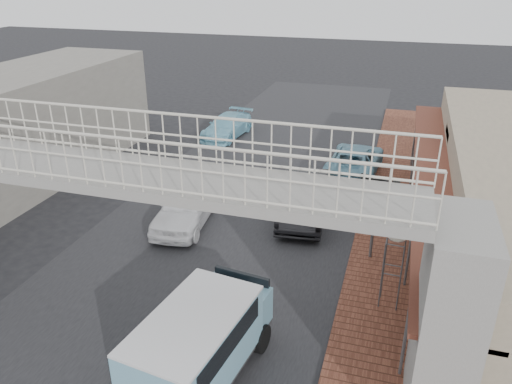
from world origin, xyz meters
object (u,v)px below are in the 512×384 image
Objects in this scene: white_hatchback at (186,205)px; angkot_far at (227,126)px; dark_sedan at (304,198)px; street_clock at (397,234)px; motorcycle_near at (385,198)px; angkot_curb at (355,160)px; arrow_sign at (398,198)px; motorcycle_far at (372,187)px; angkot_van at (200,338)px.

white_hatchback is 11.11m from angkot_far.
dark_sedan is 1.73× the size of street_clock.
motorcycle_near is at bearing 97.29° from street_clock.
dark_sedan is at bearing -47.86° from angkot_far.
angkot_far is 1.56× the size of street_clock.
white_hatchback is 0.90× the size of angkot_curb.
arrow_sign is (0.46, -4.44, 2.07)m from motorcycle_near.
street_clock is (10.29, -14.14, 1.85)m from angkot_far.
angkot_far is (-2.22, 10.88, -0.12)m from white_hatchback.
motorcycle_far is (2.56, 2.51, -0.27)m from dark_sedan.
dark_sedan is 3.60m from motorcycle_far.
arrow_sign reaches higher than angkot_curb.
dark_sedan reaches higher than motorcycle_near.
angkot_curb is at bearing 128.84° from arrow_sign.
white_hatchback is 1.58× the size of street_clock.
angkot_far is at bearing -21.35° from angkot_curb.
street_clock reaches higher than angkot_van.
motorcycle_far is at bearing 114.93° from angkot_curb.
dark_sedan is at bearing 129.45° from motorcycle_near.
angkot_far is at bearing 128.76° from street_clock.
angkot_far is at bearing 115.90° from angkot_van.
arrow_sign reaches higher than white_hatchback.
street_clock reaches higher than dark_sedan.
angkot_far is 17.58m from street_clock.
angkot_far reaches higher than motorcycle_far.
motorcycle_near is 1.18m from motorcycle_far.
angkot_curb reaches higher than angkot_far.
motorcycle_far is 8.01m from street_clock.
angkot_curb is 1.13× the size of angkot_far.
street_clock reaches higher than motorcycle_far.
motorcycle_far is 0.48× the size of arrow_sign.
street_clock is 0.93× the size of arrow_sign.
motorcycle_far is at bearing 27.20° from white_hatchback.
dark_sedan is 1.60× the size of arrow_sign.
street_clock is at bearing 171.37° from motorcycle_far.
motorcycle_far is 0.52× the size of street_clock.
white_hatchback is at bearing -72.58° from angkot_far.
angkot_curb is 4.16m from motorcycle_near.
motorcycle_near is (3.17, 1.50, -0.28)m from dark_sedan.
angkot_van is 1.47× the size of arrow_sign.
motorcycle_near is (9.75, -7.46, -0.11)m from angkot_far.
angkot_curb is at bearing 45.63° from white_hatchback.
angkot_curb is at bearing -18.75° from angkot_far.
motorcycle_near is 6.97m from street_clock.
motorcycle_near is at bearing 18.92° from dark_sedan.
angkot_far is (-8.03, 3.68, -0.05)m from angkot_curb.
angkot_van is at bearing -98.11° from arrow_sign.
arrow_sign is at bearing 94.67° from street_clock.
angkot_van reaches higher than angkot_far.
angkot_far is at bearing 66.70° from motorcycle_near.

